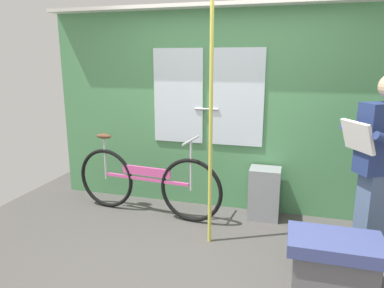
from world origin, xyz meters
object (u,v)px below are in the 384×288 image
passenger_reading_newspaper (381,165)px  bench_seat_corner (333,263)px  handrail_pole (211,127)px  bicycle_near_door (146,182)px  trash_bin_by_wall (264,193)px

passenger_reading_newspaper → bench_seat_corner: size_ratio=2.36×
handrail_pole → bench_seat_corner: bearing=-24.9°
handrail_pole → bench_seat_corner: 1.51m
bicycle_near_door → handrail_pole: handrail_pole is taller
bicycle_near_door → bench_seat_corner: size_ratio=2.60×
bicycle_near_door → passenger_reading_newspaper: bearing=-1.9°
trash_bin_by_wall → handrail_pole: (-0.47, -0.70, 0.86)m
passenger_reading_newspaper → trash_bin_by_wall: (-1.01, 0.58, -0.58)m
bicycle_near_door → passenger_reading_newspaper: size_ratio=1.10×
bicycle_near_door → passenger_reading_newspaper: passenger_reading_newspaper is taller
bicycle_near_door → handrail_pole: 1.22m
trash_bin_by_wall → bicycle_near_door: bearing=-168.6°
bench_seat_corner → handrail_pole: bearing=155.1°
passenger_reading_newspaper → handrail_pole: bearing=-24.6°
trash_bin_by_wall → bench_seat_corner: trash_bin_by_wall is taller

